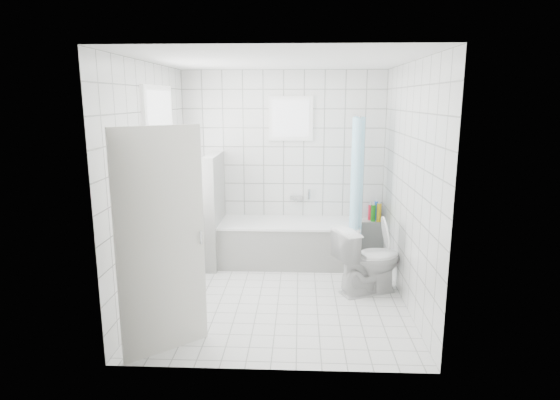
{
  "coord_description": "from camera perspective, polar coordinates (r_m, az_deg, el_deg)",
  "views": [
    {
      "loc": [
        0.23,
        -5.01,
        2.21
      ],
      "look_at": [
        0.0,
        0.35,
        1.05
      ],
      "focal_mm": 30.0,
      "sensor_mm": 36.0,
      "label": 1
    }
  ],
  "objects": [
    {
      "name": "wall_right",
      "position": [
        5.22,
        15.37,
        1.73
      ],
      "size": [
        0.02,
        3.0,
        2.6
      ],
      "primitive_type": "cube",
      "color": "white",
      "rests_on": "ground"
    },
    {
      "name": "window_back",
      "position": [
        6.47,
        1.32,
        9.9
      ],
      "size": [
        0.5,
        0.01,
        0.5
      ],
      "primitive_type": "cube",
      "color": "white",
      "rests_on": "wall_back"
    },
    {
      "name": "shower_curtain",
      "position": [
        6.12,
        9.17,
        1.6
      ],
      "size": [
        0.14,
        0.48,
        1.78
      ],
      "primitive_type": null,
      "color": "#55CBFA",
      "rests_on": "curtain_rod"
    },
    {
      "name": "toilet",
      "position": [
        5.53,
        10.72,
        -7.16
      ],
      "size": [
        0.89,
        0.72,
        0.79
      ],
      "primitive_type": "imported",
      "rotation": [
        0.0,
        0.0,
        1.99
      ],
      "color": "white",
      "rests_on": "ground"
    },
    {
      "name": "window_sill",
      "position": [
        5.69,
        -13.34,
        -1.86
      ],
      "size": [
        0.18,
        1.02,
        0.08
      ],
      "primitive_type": "cube",
      "color": "white",
      "rests_on": "wall_left"
    },
    {
      "name": "door",
      "position": [
        4.15,
        -14.22,
        -5.14
      ],
      "size": [
        0.63,
        0.55,
        2.0
      ],
      "primitive_type": "cube",
      "rotation": [
        0.0,
        0.0,
        -0.86
      ],
      "color": "silver",
      "rests_on": "ground"
    },
    {
      "name": "tub_faucet",
      "position": [
        6.61,
        1.99,
        0.32
      ],
      "size": [
        0.18,
        0.06,
        0.06
      ],
      "primitive_type": "cube",
      "color": "silver",
      "rests_on": "wall_back"
    },
    {
      "name": "wall_back",
      "position": [
        6.57,
        0.43,
        4.25
      ],
      "size": [
        2.8,
        0.02,
        2.6
      ],
      "primitive_type": "cube",
      "color": "white",
      "rests_on": "ground"
    },
    {
      "name": "window_left",
      "position": [
        5.57,
        -14.16,
        5.56
      ],
      "size": [
        0.01,
        0.9,
        1.4
      ],
      "primitive_type": "cube",
      "color": "white",
      "rests_on": "wall_left"
    },
    {
      "name": "curtain_rod",
      "position": [
        6.15,
        9.32,
        10.09
      ],
      "size": [
        0.02,
        0.8,
        0.02
      ],
      "primitive_type": "cylinder",
      "rotation": [
        1.57,
        0.0,
        0.0
      ],
      "color": "silver",
      "rests_on": "wall_back"
    },
    {
      "name": "ledge_bottles",
      "position": [
        6.63,
        11.5,
        -1.46
      ],
      "size": [
        0.17,
        0.16,
        0.26
      ],
      "color": "#1B8A17",
      "rests_on": "tiled_ledge"
    },
    {
      "name": "tiled_ledge",
      "position": [
        6.75,
        11.25,
        -4.69
      ],
      "size": [
        0.4,
        0.24,
        0.55
      ],
      "primitive_type": "cube",
      "color": "white",
      "rests_on": "ground"
    },
    {
      "name": "bathtub",
      "position": [
        6.43,
        1.03,
        -5.17
      ],
      "size": [
        1.86,
        0.77,
        0.58
      ],
      "color": "white",
      "rests_on": "ground"
    },
    {
      "name": "wall_left",
      "position": [
        5.34,
        -15.36,
        1.97
      ],
      "size": [
        0.02,
        3.0,
        2.6
      ],
      "primitive_type": "cube",
      "color": "white",
      "rests_on": "ground"
    },
    {
      "name": "ground",
      "position": [
        5.48,
        -0.17,
        -11.59
      ],
      "size": [
        3.0,
        3.0,
        0.0
      ],
      "primitive_type": "plane",
      "color": "white",
      "rests_on": "ground"
    },
    {
      "name": "partition_wall",
      "position": [
        6.36,
        -7.95,
        -1.19
      ],
      "size": [
        0.15,
        0.85,
        1.5
      ],
      "primitive_type": "cube",
      "color": "white",
      "rests_on": "ground"
    },
    {
      "name": "ceiling",
      "position": [
        5.03,
        -0.19,
        16.66
      ],
      "size": [
        3.0,
        3.0,
        0.0
      ],
      "primitive_type": "plane",
      "rotation": [
        3.14,
        0.0,
        0.0
      ],
      "color": "white",
      "rests_on": "ground"
    },
    {
      "name": "sill_bottles",
      "position": [
        5.49,
        -13.8,
        -0.57
      ],
      "size": [
        0.18,
        0.76,
        0.33
      ],
      "color": "white",
      "rests_on": "window_sill"
    },
    {
      "name": "wall_front",
      "position": [
        3.63,
        -1.28,
        -2.31
      ],
      "size": [
        2.8,
        0.02,
        2.6
      ],
      "primitive_type": "cube",
      "color": "white",
      "rests_on": "ground"
    }
  ]
}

